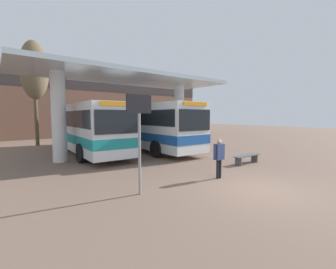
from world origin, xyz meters
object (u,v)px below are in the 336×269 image
at_px(transit_bus_left_bay, 85,126).
at_px(poplar_tree_behind_left, 34,71).
at_px(waiting_bench_near_pillar, 247,157).
at_px(pedestrian_waiting, 219,155).
at_px(parked_car_street, 141,128).
at_px(transit_bus_center_bay, 146,125).
at_px(info_sign_platform, 139,124).

height_order(transit_bus_left_bay, poplar_tree_behind_left, poplar_tree_behind_left).
bearing_deg(waiting_bench_near_pillar, pedestrian_waiting, -164.74).
height_order(transit_bus_left_bay, parked_car_street, transit_bus_left_bay).
bearing_deg(transit_bus_center_bay, info_sign_platform, 57.84).
bearing_deg(pedestrian_waiting, poplar_tree_behind_left, 106.51).
xyz_separation_m(transit_bus_left_bay, parked_car_street, (10.49, 9.89, -0.88)).
relative_size(poplar_tree_behind_left, parked_car_street, 2.12).
xyz_separation_m(transit_bus_left_bay, pedestrian_waiting, (2.20, -10.22, -0.87)).
height_order(info_sign_platform, poplar_tree_behind_left, poplar_tree_behind_left).
bearing_deg(info_sign_platform, transit_bus_center_bay, 56.87).
distance_m(transit_bus_center_bay, pedestrian_waiting, 9.07).
distance_m(transit_bus_left_bay, parked_car_street, 14.45).
relative_size(waiting_bench_near_pillar, pedestrian_waiting, 1.17).
xyz_separation_m(waiting_bench_near_pillar, info_sign_platform, (-7.04, -0.60, 1.96)).
distance_m(poplar_tree_behind_left, parked_car_street, 14.26).
relative_size(transit_bus_left_bay, poplar_tree_behind_left, 1.30).
height_order(pedestrian_waiting, poplar_tree_behind_left, poplar_tree_behind_left).
height_order(info_sign_platform, parked_car_street, info_sign_platform).
bearing_deg(transit_bus_center_bay, waiting_bench_near_pillar, 101.92).
distance_m(transit_bus_center_bay, poplar_tree_behind_left, 10.91).
relative_size(pedestrian_waiting, poplar_tree_behind_left, 0.18).
bearing_deg(waiting_bench_near_pillar, info_sign_platform, -175.13).
xyz_separation_m(transit_bus_center_bay, parked_car_street, (6.35, 11.31, -0.93)).
bearing_deg(transit_bus_left_bay, waiting_bench_near_pillar, 123.53).
bearing_deg(parked_car_street, poplar_tree_behind_left, -161.53).
xyz_separation_m(info_sign_platform, parked_car_street, (11.87, 19.77, -1.33)).
height_order(transit_bus_center_bay, poplar_tree_behind_left, poplar_tree_behind_left).
distance_m(waiting_bench_near_pillar, pedestrian_waiting, 3.65).
height_order(transit_bus_left_bay, transit_bus_center_bay, transit_bus_center_bay).
bearing_deg(transit_bus_left_bay, parked_car_street, -134.59).
bearing_deg(poplar_tree_behind_left, pedestrian_waiting, -75.14).
height_order(info_sign_platform, pedestrian_waiting, info_sign_platform).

